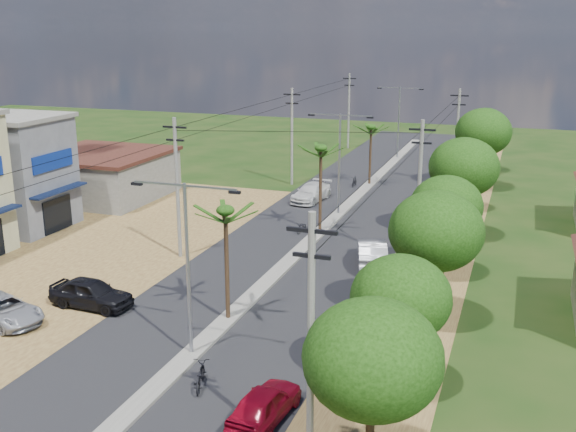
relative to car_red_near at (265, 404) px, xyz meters
name	(u,v)px	position (x,y,z in m)	size (l,w,h in m)	color
ground	(192,356)	(-5.00, 3.70, -0.67)	(160.00, 160.00, 0.00)	black
road	(298,254)	(-5.00, 18.70, -0.65)	(12.00, 110.00, 0.04)	black
median	(312,240)	(-5.00, 21.70, -0.58)	(1.00, 90.00, 0.18)	#605E56
dirt_lot_west	(37,262)	(-20.00, 11.70, -0.66)	(18.00, 46.00, 0.04)	brown
dirt_shoulder_east	(429,269)	(3.50, 18.70, -0.66)	(5.00, 90.00, 0.03)	brown
shophouse_grey	(8,172)	(-26.98, 17.70, 3.49)	(9.00, 6.40, 8.30)	#51535A
low_shed	(102,175)	(-26.00, 27.70, 1.29)	(10.40, 10.40, 3.95)	#605E56
tree_east_a	(373,359)	(4.50, -2.30, 3.82)	(4.40, 4.40, 6.37)	black
tree_east_b	(401,298)	(4.30, 3.70, 3.44)	(4.00, 4.00, 5.83)	black
tree_east_c	(436,231)	(4.70, 10.70, 4.19)	(4.60, 4.60, 6.83)	black
tree_east_d	(446,206)	(4.40, 17.70, 3.66)	(4.20, 4.20, 6.13)	black
tree_east_e	(464,167)	(4.60, 25.70, 4.42)	(4.80, 4.80, 7.14)	black
tree_east_f	(467,163)	(4.20, 33.70, 3.21)	(3.80, 3.80, 5.52)	black
tree_east_g	(483,132)	(4.80, 41.70, 4.57)	(5.00, 5.00, 7.38)	black
tree_east_h	(485,127)	(4.50, 49.70, 3.96)	(4.40, 4.40, 6.52)	black
palm_median_near	(225,216)	(-5.00, 7.70, 4.86)	(2.00, 2.00, 6.15)	black
palm_median_mid	(321,152)	(-5.00, 23.70, 5.23)	(2.00, 2.00, 6.55)	black
palm_median_far	(371,130)	(-5.00, 39.70, 4.59)	(2.00, 2.00, 5.85)	black
streetlight_near	(187,256)	(-5.00, 3.70, 4.11)	(5.10, 0.18, 8.00)	gray
streetlight_mid	(339,156)	(-5.00, 28.70, 4.11)	(5.10, 0.18, 8.00)	gray
streetlight_far	(399,116)	(-5.00, 53.70, 4.11)	(5.10, 0.18, 8.00)	gray
utility_pole_w_b	(177,185)	(-12.00, 15.70, 4.08)	(1.60, 0.24, 9.00)	#605E56
utility_pole_w_c	(292,134)	(-12.00, 37.70, 4.08)	(1.60, 0.24, 9.00)	#605E56
utility_pole_w_d	(349,109)	(-12.00, 58.70, 4.08)	(1.60, 0.24, 9.00)	#605E56
utility_pole_e_a	(311,341)	(2.50, -2.30, 4.08)	(1.60, 0.24, 9.00)	#605E56
utility_pole_e_b	(419,189)	(2.50, 19.70, 4.08)	(1.60, 0.24, 9.00)	#605E56
utility_pole_e_c	(457,136)	(2.50, 41.70, 4.08)	(1.60, 0.24, 9.00)	#605E56
car_red_near	(265,404)	(0.00, 0.00, 0.00)	(1.59, 3.96, 1.35)	maroon
car_silver_mid	(372,253)	(0.00, 18.26, 0.14)	(1.73, 4.95, 1.63)	#919298
car_white_far	(311,193)	(-8.36, 32.22, 0.06)	(2.06, 5.06, 1.47)	#B6B5B1
car_parked_silver	(4,310)	(-15.51, 3.80, -0.02)	(2.17, 4.72, 1.31)	#919298
car_parked_dark	(91,294)	(-12.50, 6.86, 0.10)	(1.84, 4.57, 1.56)	black
moto_rider_east	(200,377)	(-3.36, 1.32, -0.17)	(0.67, 1.93, 1.02)	black
moto_rider_west_a	(302,228)	(-6.24, 23.26, -0.27)	(0.53, 1.53, 0.80)	black
moto_rider_west_b	(354,182)	(-6.20, 38.71, -0.19)	(0.45, 1.60, 0.96)	black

